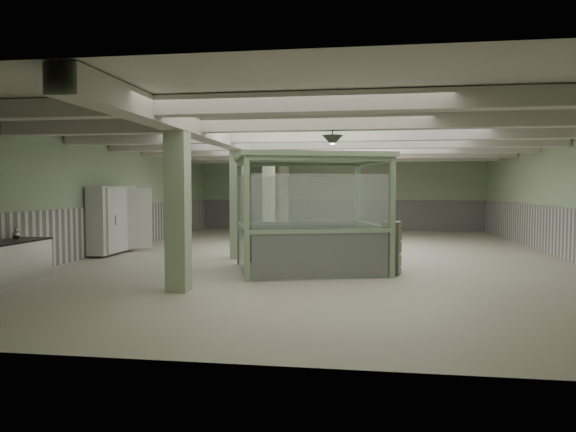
# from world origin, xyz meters

# --- Properties ---
(floor) EXTENTS (20.00, 20.00, 0.00)m
(floor) POSITION_xyz_m (0.00, 0.00, 0.00)
(floor) COLOR beige
(floor) RESTS_ON ground
(ceiling) EXTENTS (14.00, 20.00, 0.02)m
(ceiling) POSITION_xyz_m (0.00, 0.00, 3.60)
(ceiling) COLOR beige
(ceiling) RESTS_ON wall_back
(wall_back) EXTENTS (14.00, 0.02, 3.60)m
(wall_back) POSITION_xyz_m (0.00, 10.00, 1.80)
(wall_back) COLOR #9FB18D
(wall_back) RESTS_ON floor
(wall_front) EXTENTS (14.00, 0.02, 3.60)m
(wall_front) POSITION_xyz_m (0.00, -10.00, 1.80)
(wall_front) COLOR #9FB18D
(wall_front) RESTS_ON floor
(wall_left) EXTENTS (0.02, 20.00, 3.60)m
(wall_left) POSITION_xyz_m (-7.00, 0.00, 1.80)
(wall_left) COLOR #9FB18D
(wall_left) RESTS_ON floor
(wall_right) EXTENTS (0.02, 20.00, 3.60)m
(wall_right) POSITION_xyz_m (7.00, 0.00, 1.80)
(wall_right) COLOR #9FB18D
(wall_right) RESTS_ON floor
(wainscot_left) EXTENTS (0.05, 19.90, 1.50)m
(wainscot_left) POSITION_xyz_m (-6.97, 0.00, 0.75)
(wainscot_left) COLOR silver
(wainscot_left) RESTS_ON floor
(wainscot_right) EXTENTS (0.05, 19.90, 1.50)m
(wainscot_right) POSITION_xyz_m (6.97, 0.00, 0.75)
(wainscot_right) COLOR silver
(wainscot_right) RESTS_ON floor
(wainscot_back) EXTENTS (13.90, 0.05, 1.50)m
(wainscot_back) POSITION_xyz_m (0.00, 9.97, 0.75)
(wainscot_back) COLOR silver
(wainscot_back) RESTS_ON floor
(girder) EXTENTS (0.45, 19.90, 0.40)m
(girder) POSITION_xyz_m (-2.50, 0.00, 3.38)
(girder) COLOR beige
(girder) RESTS_ON ceiling
(beam_a) EXTENTS (13.90, 0.35, 0.32)m
(beam_a) POSITION_xyz_m (0.00, -7.50, 3.42)
(beam_a) COLOR beige
(beam_a) RESTS_ON ceiling
(beam_b) EXTENTS (13.90, 0.35, 0.32)m
(beam_b) POSITION_xyz_m (0.00, -5.00, 3.42)
(beam_b) COLOR beige
(beam_b) RESTS_ON ceiling
(beam_c) EXTENTS (13.90, 0.35, 0.32)m
(beam_c) POSITION_xyz_m (0.00, -2.50, 3.42)
(beam_c) COLOR beige
(beam_c) RESTS_ON ceiling
(beam_d) EXTENTS (13.90, 0.35, 0.32)m
(beam_d) POSITION_xyz_m (0.00, 0.00, 3.42)
(beam_d) COLOR beige
(beam_d) RESTS_ON ceiling
(beam_e) EXTENTS (13.90, 0.35, 0.32)m
(beam_e) POSITION_xyz_m (0.00, 2.50, 3.42)
(beam_e) COLOR beige
(beam_e) RESTS_ON ceiling
(beam_f) EXTENTS (13.90, 0.35, 0.32)m
(beam_f) POSITION_xyz_m (0.00, 5.00, 3.42)
(beam_f) COLOR beige
(beam_f) RESTS_ON ceiling
(beam_g) EXTENTS (13.90, 0.35, 0.32)m
(beam_g) POSITION_xyz_m (0.00, 7.50, 3.42)
(beam_g) COLOR beige
(beam_g) RESTS_ON ceiling
(column_a) EXTENTS (0.42, 0.42, 3.60)m
(column_a) POSITION_xyz_m (-2.50, -6.00, 1.80)
(column_a) COLOR #A9BE99
(column_a) RESTS_ON floor
(column_b) EXTENTS (0.42, 0.42, 3.60)m
(column_b) POSITION_xyz_m (-2.50, -1.00, 1.80)
(column_b) COLOR #A9BE99
(column_b) RESTS_ON floor
(column_c) EXTENTS (0.42, 0.42, 3.60)m
(column_c) POSITION_xyz_m (-2.50, 4.00, 1.80)
(column_c) COLOR #A9BE99
(column_c) RESTS_ON floor
(column_d) EXTENTS (0.42, 0.42, 3.60)m
(column_d) POSITION_xyz_m (-2.50, 8.00, 1.80)
(column_d) COLOR #A9BE99
(column_d) RESTS_ON floor
(pendant_front) EXTENTS (0.44, 0.44, 0.22)m
(pendant_front) POSITION_xyz_m (0.50, -5.00, 3.05)
(pendant_front) COLOR #334231
(pendant_front) RESTS_ON ceiling
(pendant_mid) EXTENTS (0.44, 0.44, 0.22)m
(pendant_mid) POSITION_xyz_m (0.50, 0.50, 3.05)
(pendant_mid) COLOR #334231
(pendant_mid) RESTS_ON ceiling
(pendant_back) EXTENTS (0.44, 0.44, 0.22)m
(pendant_back) POSITION_xyz_m (0.50, 5.50, 3.05)
(pendant_back) COLOR #334231
(pendant_back) RESTS_ON ceiling
(pitcher_near) EXTENTS (0.21, 0.23, 0.25)m
(pitcher_near) POSITION_xyz_m (-6.65, -5.16, 1.03)
(pitcher_near) COLOR #B9B9BE
(pitcher_near) RESTS_ON prep_counter
(walkin_cooler) EXTENTS (1.08, 2.25, 2.06)m
(walkin_cooler) POSITION_xyz_m (-6.62, -0.61, 1.03)
(walkin_cooler) COLOR silver
(walkin_cooler) RESTS_ON floor
(guard_booth) EXTENTS (4.31, 3.95, 2.90)m
(guard_booth) POSITION_xyz_m (-0.20, -2.95, 1.92)
(guard_booth) COLOR #89A483
(guard_booth) RESTS_ON floor
(filing_cabinet) EXTENTS (0.51, 0.65, 1.27)m
(filing_cabinet) POSITION_xyz_m (1.82, -3.28, 0.63)
(filing_cabinet) COLOR #616251
(filing_cabinet) RESTS_ON floor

